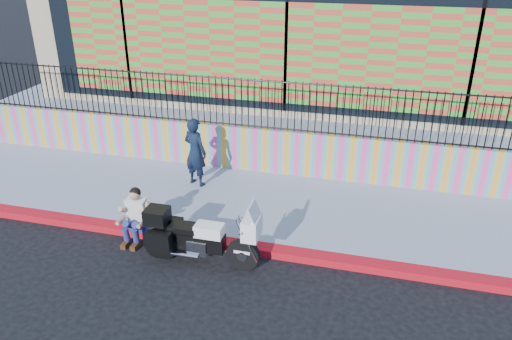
% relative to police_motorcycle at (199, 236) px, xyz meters
% --- Properties ---
extents(ground, '(90.00, 90.00, 0.00)m').
position_rel_police_motorcycle_xyz_m(ground, '(0.57, 0.57, -0.56)').
color(ground, black).
rests_on(ground, ground).
extents(red_curb, '(16.00, 0.30, 0.15)m').
position_rel_police_motorcycle_xyz_m(red_curb, '(0.57, 0.57, -0.49)').
color(red_curb, '#B40C16').
rests_on(red_curb, ground).
extents(sidewalk, '(16.00, 3.00, 0.15)m').
position_rel_police_motorcycle_xyz_m(sidewalk, '(0.57, 2.22, -0.49)').
color(sidewalk, gray).
rests_on(sidewalk, ground).
extents(mural_wall, '(16.00, 0.20, 1.10)m').
position_rel_police_motorcycle_xyz_m(mural_wall, '(0.57, 3.82, 0.14)').
color(mural_wall, '#FF4395').
rests_on(mural_wall, sidewalk).
extents(metal_fence, '(15.80, 0.04, 1.20)m').
position_rel_police_motorcycle_xyz_m(metal_fence, '(0.57, 3.82, 1.29)').
color(metal_fence, black).
rests_on(metal_fence, mural_wall).
extents(elevated_platform, '(16.00, 10.00, 1.25)m').
position_rel_police_motorcycle_xyz_m(elevated_platform, '(0.57, 8.92, 0.06)').
color(elevated_platform, gray).
rests_on(elevated_platform, ground).
extents(storefront_building, '(14.00, 8.06, 4.00)m').
position_rel_police_motorcycle_xyz_m(storefront_building, '(0.57, 8.70, 2.69)').
color(storefront_building, tan).
rests_on(storefront_building, elevated_platform).
extents(police_motorcycle, '(2.16, 0.71, 1.34)m').
position_rel_police_motorcycle_xyz_m(police_motorcycle, '(0.00, 0.00, 0.00)').
color(police_motorcycle, black).
rests_on(police_motorcycle, ground).
extents(police_officer, '(0.68, 0.56, 1.62)m').
position_rel_police_motorcycle_xyz_m(police_officer, '(-1.08, 2.71, 0.39)').
color(police_officer, black).
rests_on(police_officer, sidewalk).
extents(seated_man, '(0.54, 0.71, 1.06)m').
position_rel_police_motorcycle_xyz_m(seated_man, '(-1.46, 0.37, -0.11)').
color(seated_man, navy).
rests_on(seated_man, ground).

